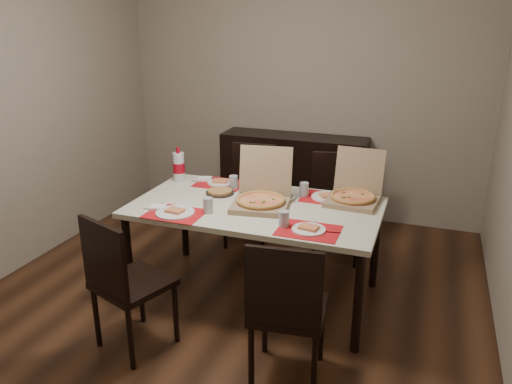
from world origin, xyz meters
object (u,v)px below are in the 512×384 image
(dining_table, at_px, (256,213))
(chair_far_left, at_px, (251,190))
(chair_far_right, at_px, (335,201))
(dip_bowl, at_px, (286,198))
(pizza_box_center, at_px, (262,198))
(soda_bottle, at_px, (179,167))
(chair_near_right, at_px, (287,307))
(sideboard, at_px, (293,177))
(chair_near_left, at_px, (123,279))

(dining_table, xyz_separation_m, chair_far_left, (-0.39, 0.95, -0.17))
(chair_far_right, height_order, dip_bowl, chair_far_right)
(dining_table, bearing_deg, chair_far_right, 65.05)
(pizza_box_center, relative_size, soda_bottle, 1.71)
(chair_near_right, xyz_separation_m, pizza_box_center, (-0.46, 0.88, 0.30))
(sideboard, bearing_deg, chair_far_right, -51.05)
(sideboard, relative_size, dip_bowl, 11.43)
(soda_bottle, bearing_deg, chair_far_right, 25.84)
(chair_far_left, relative_size, soda_bottle, 3.22)
(chair_near_left, relative_size, chair_far_right, 1.00)
(chair_near_left, bearing_deg, soda_bottle, 101.30)
(dining_table, height_order, pizza_box_center, pizza_box_center)
(chair_far_left, distance_m, dip_bowl, 1.00)
(dining_table, xyz_separation_m, chair_far_right, (0.42, 0.90, -0.17))
(chair_near_right, distance_m, chair_far_right, 1.78)
(dining_table, bearing_deg, chair_near_right, -60.34)
(chair_far_right, bearing_deg, pizza_box_center, -112.75)
(pizza_box_center, relative_size, dip_bowl, 3.76)
(chair_far_right, bearing_deg, soda_bottle, -154.16)
(chair_far_right, bearing_deg, chair_near_left, -118.05)
(dining_table, height_order, soda_bottle, soda_bottle)
(chair_near_left, xyz_separation_m, chair_far_right, (0.97, 1.82, 0.00))
(dining_table, relative_size, chair_far_right, 1.94)
(chair_near_right, bearing_deg, dip_bowl, 107.01)
(dining_table, height_order, chair_near_left, chair_near_left)
(chair_near_right, distance_m, soda_bottle, 1.79)
(chair_near_left, relative_size, chair_near_right, 1.00)
(soda_bottle, bearing_deg, pizza_box_center, -20.32)
(chair_near_left, distance_m, chair_far_right, 2.06)
(sideboard, relative_size, soda_bottle, 5.19)
(chair_near_right, bearing_deg, soda_bottle, 137.46)
(chair_far_left, xyz_separation_m, soda_bottle, (-0.40, -0.63, 0.36))
(pizza_box_center, xyz_separation_m, soda_bottle, (-0.84, 0.31, 0.06))
(dining_table, distance_m, soda_bottle, 0.88)
(chair_near_right, relative_size, pizza_box_center, 1.88)
(sideboard, height_order, chair_near_left, chair_near_left)
(chair_near_right, bearing_deg, pizza_box_center, 117.47)
(dining_table, xyz_separation_m, dip_bowl, (0.18, 0.17, 0.08))
(chair_near_left, relative_size, pizza_box_center, 1.88)
(pizza_box_center, distance_m, soda_bottle, 0.90)
(sideboard, height_order, dining_table, sideboard)
(sideboard, height_order, chair_near_right, chair_near_right)
(sideboard, bearing_deg, chair_near_right, -75.02)
(dining_table, xyz_separation_m, pizza_box_center, (0.04, 0.00, 0.13))
(chair_far_left, bearing_deg, dining_table, -67.43)
(chair_far_right, bearing_deg, sideboard, 128.95)
(dining_table, relative_size, chair_near_right, 1.94)
(chair_far_left, bearing_deg, dip_bowl, -53.60)
(sideboard, bearing_deg, pizza_box_center, -82.49)
(chair_near_right, xyz_separation_m, chair_far_left, (-0.89, 1.82, 0.00))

